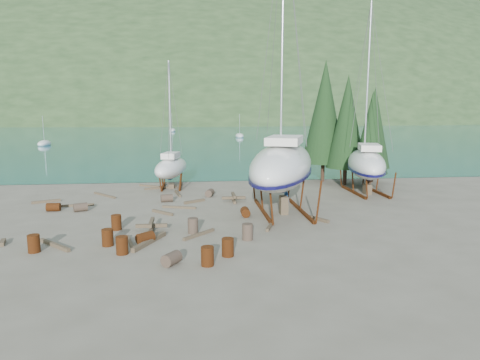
{
  "coord_description": "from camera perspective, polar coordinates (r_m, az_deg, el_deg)",
  "views": [
    {
      "loc": [
        -1.41,
        -25.89,
        6.92
      ],
      "look_at": [
        1.73,
        3.0,
        2.11
      ],
      "focal_mm": 32.0,
      "sensor_mm": 36.0,
      "label": 1
    }
  ],
  "objects": [
    {
      "name": "far_hill",
      "position": [
        345.96,
        -6.04,
        8.21
      ],
      "size": [
        800.0,
        360.0,
        110.0
      ],
      "primitive_type": "ellipsoid",
      "color": "#203319",
      "rests_on": "ground"
    },
    {
      "name": "drum_7",
      "position": [
        20.58,
        -1.64,
        -8.95
      ],
      "size": [
        0.58,
        0.58,
        0.88
      ],
      "primitive_type": "cylinder",
      "color": "#51280D",
      "rests_on": "ground"
    },
    {
      "name": "timber_1",
      "position": [
        27.46,
        10.42,
        -5.14
      ],
      "size": [
        1.05,
        1.52,
        0.19
      ],
      "primitive_type": "cube",
      "rotation": [
        0.0,
        0.0,
        0.56
      ],
      "color": "brown",
      "rests_on": "ground"
    },
    {
      "name": "drum_9",
      "position": [
        32.81,
        -9.73,
        -2.39
      ],
      "size": [
        0.98,
        0.74,
        0.58
      ],
      "primitive_type": "cylinder",
      "rotation": [
        1.57,
        0.0,
        1.77
      ],
      "color": "#2D2823",
      "rests_on": "ground"
    },
    {
      "name": "moored_boat_left",
      "position": [
        90.76,
        -24.63,
        4.43
      ],
      "size": [
        2.0,
        5.0,
        6.05
      ],
      "color": "silver",
      "rests_on": "ground"
    },
    {
      "name": "large_sailboat_near",
      "position": [
        28.88,
        5.67,
        2.03
      ],
      "size": [
        7.8,
        13.27,
        20.1
      ],
      "rotation": [
        0.0,
        0.0,
        -0.34
      ],
      "color": "silver",
      "rests_on": "ground"
    },
    {
      "name": "drum_0",
      "position": [
        23.39,
        -25.79,
        -7.64
      ],
      "size": [
        0.58,
        0.58,
        0.88
      ],
      "primitive_type": "cylinder",
      "color": "#51280D",
      "rests_on": "ground"
    },
    {
      "name": "drum_1",
      "position": [
        19.76,
        -9.12,
        -10.32
      ],
      "size": [
        0.97,
        1.05,
        0.58
      ],
      "primitive_type": "cylinder",
      "rotation": [
        1.57,
        0.0,
        2.54
      ],
      "color": "#2D2823",
      "rests_on": "ground"
    },
    {
      "name": "timber_14",
      "position": [
        23.98,
        -23.49,
        -7.94
      ],
      "size": [
        2.07,
        2.07,
        0.18
      ],
      "primitive_type": "cube",
      "rotation": [
        0.0,
        0.0,
        0.78
      ],
      "color": "brown",
      "rests_on": "ground"
    },
    {
      "name": "small_sailboat_shore",
      "position": [
        38.51,
        -9.16,
        1.69
      ],
      "size": [
        3.68,
        7.24,
        11.09
      ],
      "rotation": [
        0.0,
        0.0,
        -0.23
      ],
      "color": "silver",
      "rests_on": "ground"
    },
    {
      "name": "drum_8",
      "position": [
        25.92,
        -16.16,
        -5.45
      ],
      "size": [
        0.58,
        0.58,
        0.88
      ],
      "primitive_type": "cylinder",
      "color": "#51280D",
      "rests_on": "ground"
    },
    {
      "name": "drum_6",
      "position": [
        27.99,
        0.71,
        -4.3
      ],
      "size": [
        0.59,
        0.89,
        0.58
      ],
      "primitive_type": "cylinder",
      "rotation": [
        1.57,
        0.0,
        -0.01
      ],
      "color": "#51280D",
      "rests_on": "ground"
    },
    {
      "name": "cypress_mid_right",
      "position": [
        39.11,
        17.11,
        6.06
      ],
      "size": [
        3.06,
        3.06,
        8.5
      ],
      "color": "black",
      "rests_on": "ground"
    },
    {
      "name": "drum_17",
      "position": [
        23.05,
        1.01,
        -6.93
      ],
      "size": [
        0.58,
        0.58,
        0.88
      ],
      "primitive_type": "cylinder",
      "color": "#2D2823",
      "rests_on": "ground"
    },
    {
      "name": "drum_5",
      "position": [
        24.35,
        -6.3,
        -6.08
      ],
      "size": [
        0.58,
        0.58,
        0.88
      ],
      "primitive_type": "cylinder",
      "color": "#2D2823",
      "rests_on": "ground"
    },
    {
      "name": "moored_boat_mid",
      "position": [
        106.7,
        -0.06,
        5.9
      ],
      "size": [
        2.0,
        5.0,
        6.05
      ],
      "color": "silver",
      "rests_on": "ground"
    },
    {
      "name": "timber_15",
      "position": [
        36.24,
        -17.6,
        -1.93
      ],
      "size": [
        2.18,
        2.43,
        0.15
      ],
      "primitive_type": "cube",
      "rotation": [
        0.0,
        0.0,
        0.73
      ],
      "color": "brown",
      "rests_on": "ground"
    },
    {
      "name": "drum_13",
      "position": [
        21.61,
        -15.45,
        -8.4
      ],
      "size": [
        0.58,
        0.58,
        0.88
      ],
      "primitive_type": "cylinder",
      "color": "#51280D",
      "rests_on": "ground"
    },
    {
      "name": "drum_11",
      "position": [
        34.41,
        -4.06,
        -1.72
      ],
      "size": [
        0.82,
        1.01,
        0.58
      ],
      "primitive_type": "cylinder",
      "rotation": [
        1.57,
        0.0,
        2.84
      ],
      "color": "#2D2823",
      "rests_on": "ground"
    },
    {
      "name": "far_house_center",
      "position": [
        216.72,
        -11.24,
        8.18
      ],
      "size": [
        6.6,
        5.6,
        5.6
      ],
      "color": "beige",
      "rests_on": "ground"
    },
    {
      "name": "timber_pile_fore",
      "position": [
        25.27,
        -11.72,
        -5.98
      ],
      "size": [
        1.8,
        1.8,
        0.6
      ],
      "color": "brown",
      "rests_on": "ground"
    },
    {
      "name": "far_house_right",
      "position": [
        218.2,
        2.09,
        8.35
      ],
      "size": [
        6.6,
        5.6,
        5.6
      ],
      "color": "beige",
      "rests_on": "ground"
    },
    {
      "name": "timber_17",
      "position": [
        33.07,
        -21.15,
        -3.17
      ],
      "size": [
        2.61,
        0.52,
        0.16
      ],
      "primitive_type": "cube",
      "rotation": [
        0.0,
        0.0,
        1.71
      ],
      "color": "brown",
      "rests_on": "ground"
    },
    {
      "name": "cypress_back_left",
      "position": [
        41.78,
        11.21,
        8.88
      ],
      "size": [
        4.14,
        4.14,
        11.5
      ],
      "color": "black",
      "rests_on": "ground"
    },
    {
      "name": "ground",
      "position": [
        26.83,
        -3.0,
        -5.55
      ],
      "size": [
        600.0,
        600.0,
        0.0
      ],
      "primitive_type": "plane",
      "color": "#5E584A",
      "rests_on": "ground"
    },
    {
      "name": "timber_3",
      "position": [
        23.16,
        -14.41,
        -8.1
      ],
      "size": [
        0.78,
        2.4,
        0.15
      ],
      "primitive_type": "cube",
      "rotation": [
        0.0,
        0.0,
        0.26
      ],
      "color": "brown",
      "rests_on": "ground"
    },
    {
      "name": "bay_water",
      "position": [
        340.96,
        -6.03,
        8.2
      ],
      "size": [
        700.0,
        700.0,
        0.0
      ],
      "primitive_type": "plane",
      "color": "#166570",
      "rests_on": "ground"
    },
    {
      "name": "cypress_near_right",
      "position": [
        40.38,
        14.07,
        7.53
      ],
      "size": [
        3.6,
        3.6,
        10.0
      ],
      "color": "black",
      "rests_on": "ground"
    },
    {
      "name": "timber_5",
      "position": [
        23.95,
        -5.48,
        -7.23
      ],
      "size": [
        1.78,
        1.85,
        0.16
      ],
      "primitive_type": "cube",
      "rotation": [
        0.0,
        0.0,
        2.38
      ],
      "color": "brown",
      "rests_on": "ground"
    },
    {
      "name": "timber_2",
      "position": [
        35.27,
        -24.43,
        -2.61
      ],
      "size": [
        1.92,
        0.99,
        0.19
      ],
      "primitive_type": "cube",
      "rotation": [
        0.0,
        0.0,
        1.99
      ],
      "color": "brown",
      "rests_on": "ground"
    },
    {
      "name": "cypress_far_right",
      "position": [
        42.44,
        17.4,
        6.67
      ],
      "size": [
        3.24,
        3.24,
        9.0
      ],
      "color": "black",
      "rests_on": "ground"
    },
    {
      "name": "timber_0",
      "position": [
        38.35,
        -10.55,
        -1.04
      ],
      "size": [
        2.76,
        1.03,
        0.14
      ],
      "primitive_type": "cube",
      "rotation": [
        0.0,
        0.0,
        1.89
      ],
      "color": "brown",
      "rests_on": "ground"
    },
    {
      "name": "timber_4",
      "position": [
        29.22,
        -10.29,
        -4.27
      ],
      "size": [
        1.51,
        1.52,
        0.17
      ],
      "primitive_type": "cube",
      "rotation": [
        0.0,
        0.0,
        0.78
      ],
      "color": "brown",
      "rests_on": "ground"
    },
    {
      "name": "timber_11",
      "position": [
        30.6,
        -8.12,
        -3.61
      ],
      "size": [
        2.42,
        0.9,
        0.15
      ],
      "primitive_type": "cube",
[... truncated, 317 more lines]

